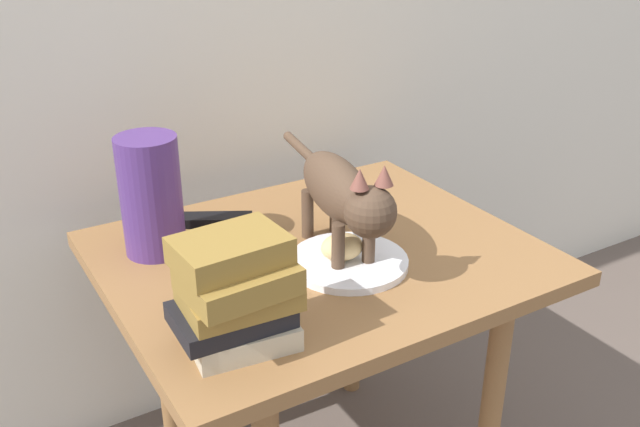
# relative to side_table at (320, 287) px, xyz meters

# --- Properties ---
(side_table) EXTENTS (0.80, 0.67, 0.60)m
(side_table) POSITION_rel_side_table_xyz_m (0.00, 0.00, 0.00)
(side_table) COLOR olive
(side_table) RESTS_ON ground
(plate) EXTENTS (0.22, 0.22, 0.01)m
(plate) POSITION_rel_side_table_xyz_m (0.02, -0.07, 0.09)
(plate) COLOR white
(plate) RESTS_ON side_table
(bread_roll) EXTENTS (0.09, 0.08, 0.05)m
(bread_roll) POSITION_rel_side_table_xyz_m (0.01, -0.07, 0.12)
(bread_roll) COLOR #E0BC7A
(bread_roll) RESTS_ON plate
(cat) EXTENTS (0.14, 0.47, 0.23)m
(cat) POSITION_rel_side_table_xyz_m (0.02, -0.04, 0.21)
(cat) COLOR #4C3828
(cat) RESTS_ON side_table
(book_stack) EXTENTS (0.19, 0.15, 0.18)m
(book_stack) POSITION_rel_side_table_xyz_m (-0.26, -0.20, 0.17)
(book_stack) COLOR #BCB299
(book_stack) RESTS_ON side_table
(green_vase) EXTENTS (0.12, 0.12, 0.23)m
(green_vase) POSITION_rel_side_table_xyz_m (-0.27, 0.16, 0.20)
(green_vase) COLOR #4C2D72
(green_vase) RESTS_ON side_table
(tv_remote) EXTENTS (0.15, 0.11, 0.02)m
(tv_remote) POSITION_rel_side_table_xyz_m (-0.12, 0.21, 0.09)
(tv_remote) COLOR black
(tv_remote) RESTS_ON side_table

